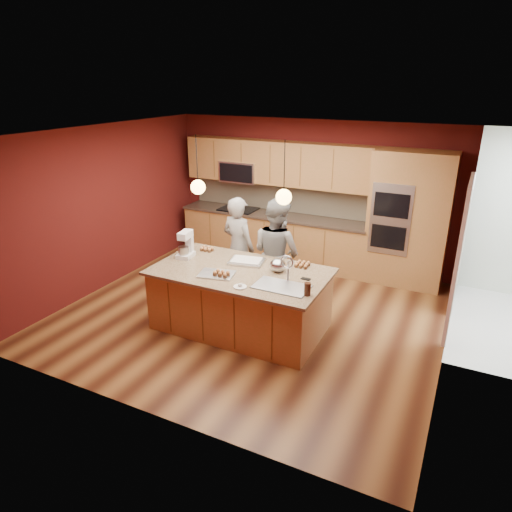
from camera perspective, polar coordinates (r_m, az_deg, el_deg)
The scene contains 24 objects.
floor at distance 7.08m, azimuth -0.46°, elevation -7.16°, with size 5.50×5.50×0.00m, color #411F11.
ceiling at distance 6.26m, azimuth -0.54°, elevation 15.13°, with size 5.50×5.50×0.00m, color silver.
wall_back at distance 8.77m, azimuth 6.91°, elevation 7.81°, with size 5.50×5.50×0.00m, color #4D1210.
wall_front at distance 4.61m, azimuth -14.62°, elevation -5.49°, with size 5.50×5.50×0.00m, color #4D1210.
wall_left at distance 8.11m, azimuth -18.25°, elevation 5.77°, with size 5.00×5.00×0.00m, color #4D1210.
wall_right at distance 5.92m, azimuth 24.06°, elevation -0.63°, with size 5.00×5.00×0.00m, color #4D1210.
cabinet_run at distance 8.87m, azimuth 2.10°, elevation 5.67°, with size 3.74×0.64×2.30m.
oven_column at distance 8.12m, azimuth 18.48°, elevation 4.31°, with size 1.30×0.62×2.30m.
doorway_trim at distance 6.77m, azimuth 23.93°, elevation -0.68°, with size 0.08×1.11×2.20m, color white, non-canonical shape.
pendant_left at distance 6.29m, azimuth -7.26°, elevation 8.57°, with size 0.20×0.20×0.80m.
pendant_right at distance 5.71m, azimuth 3.49°, elevation 7.40°, with size 0.20×0.20×0.80m.
island at distance 6.50m, azimuth -1.85°, elevation -5.37°, with size 2.43×1.36×1.27m.
person_left at distance 7.34m, azimuth -2.20°, elevation 1.05°, with size 0.61×0.40×1.67m, color black.
person_right at distance 7.06m, azimuth 2.56°, elevation 0.40°, with size 0.83×0.65×1.71m, color slate.
stand_mixer at distance 6.82m, azimuth -8.79°, elevation 1.24°, with size 0.25×0.31×0.40m.
sheet_cake at distance 6.58m, azimuth -1.20°, elevation -0.64°, with size 0.54×0.44×0.05m.
cooling_rack at distance 6.20m, azimuth -4.96°, elevation -2.27°, with size 0.47×0.33×0.02m, color #B9BCC1.
mixing_bowl at distance 6.26m, azimuth 2.73°, elevation -1.18°, with size 0.22×0.22×0.19m, color #B6B9BD.
plate at distance 5.82m, azimuth -2.01°, elevation -3.87°, with size 0.17×0.17×0.01m, color silver.
tumbler at distance 5.61m, azimuth 6.45°, elevation -4.14°, with size 0.08×0.08×0.16m, color #321B11.
phone at distance 6.08m, azimuth 6.24°, elevation -2.86°, with size 0.13×0.07×0.01m, color black.
cupcakes_left at distance 7.06m, azimuth -6.19°, elevation 0.88°, with size 0.22×0.14×0.06m, color #C37D46, non-canonical shape.
cupcakes_rack at distance 6.11m, azimuth -4.35°, elevation -2.17°, with size 0.22×0.15×0.07m, color #C37D46, non-canonical shape.
cupcakes_right at distance 6.47m, azimuth 5.80°, elevation -1.05°, with size 0.21×0.21×0.06m, color #C37D46, non-canonical shape.
Camera 1 is at (2.79, -5.56, 3.37)m, focal length 32.00 mm.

